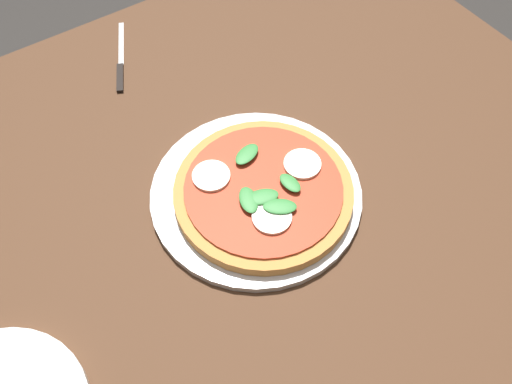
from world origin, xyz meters
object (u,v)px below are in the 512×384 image
dining_table (216,234)px  serving_tray (256,194)px  pizza (263,191)px  knife (121,65)px

dining_table → serving_tray: bearing=-25.1°
dining_table → pizza: pizza is taller
pizza → knife: (-0.05, 0.38, -0.02)m
pizza → knife: 0.38m
knife → dining_table: bearing=-92.8°
dining_table → knife: knife is taller
pizza → knife: bearing=97.1°
knife → pizza: bearing=-82.9°
serving_tray → pizza: (0.00, -0.01, 0.02)m
dining_table → pizza: 0.14m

